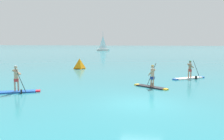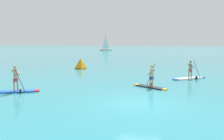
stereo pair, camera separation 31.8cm
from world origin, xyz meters
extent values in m
plane|color=teal|center=(0.00, 0.00, 0.00)|extent=(440.00, 440.00, 0.00)
cube|color=blue|center=(-8.39, 0.84, 0.05)|extent=(2.47, 1.63, 0.09)
cube|color=red|center=(-7.15, 1.43, 0.05)|extent=(0.47, 0.54, 0.09)
cylinder|color=tan|center=(-8.28, 0.89, 0.51)|extent=(0.11, 0.11, 0.84)
cylinder|color=tan|center=(-8.48, 0.79, 0.51)|extent=(0.11, 0.11, 0.84)
cube|color=red|center=(-8.38, 0.84, 0.84)|extent=(0.33, 0.31, 0.22)
cylinder|color=tan|center=(-8.38, 0.84, 1.25)|extent=(0.26, 0.26, 0.63)
sphere|color=tan|center=(-8.38, 0.84, 1.70)|extent=(0.21, 0.21, 0.21)
cylinder|color=white|center=(-8.38, 0.84, 1.80)|extent=(0.18, 0.18, 0.06)
cylinder|color=tan|center=(-8.40, 1.00, 1.36)|extent=(0.51, 0.33, 0.40)
cylinder|color=tan|center=(-8.27, 0.72, 1.36)|extent=(0.51, 0.33, 0.40)
cylinder|color=black|center=(-7.88, 0.61, 0.87)|extent=(0.56, 0.29, 1.63)
cube|color=black|center=(-7.88, 0.61, 0.11)|extent=(0.16, 0.21, 0.32)
cube|color=black|center=(0.26, 4.66, 0.04)|extent=(2.25, 1.72, 0.09)
cube|color=yellow|center=(-0.83, 5.35, 0.04)|extent=(0.46, 0.50, 0.09)
cube|color=yellow|center=(1.35, 3.97, 0.04)|extent=(0.43, 0.45, 0.09)
cylinder|color=tan|center=(0.29, 4.64, 0.45)|extent=(0.11, 0.11, 0.73)
cylinder|color=tan|center=(0.44, 4.54, 0.45)|extent=(0.11, 0.11, 0.73)
cube|color=navy|center=(0.37, 4.59, 0.73)|extent=(0.34, 0.32, 0.22)
cylinder|color=tan|center=(0.37, 4.59, 1.12)|extent=(0.26, 0.26, 0.59)
sphere|color=tan|center=(0.37, 4.59, 1.55)|extent=(0.21, 0.21, 0.21)
cylinder|color=orange|center=(0.37, 4.59, 1.64)|extent=(0.18, 0.18, 0.06)
cylinder|color=tan|center=(0.24, 4.49, 1.14)|extent=(0.41, 0.31, 0.52)
cylinder|color=tan|center=(0.41, 4.75, 1.14)|extent=(0.41, 0.31, 0.52)
cylinder|color=black|center=(0.28, 5.11, 0.93)|extent=(0.66, 0.44, 1.74)
cube|color=black|center=(0.28, 5.11, 0.11)|extent=(0.17, 0.21, 0.32)
cube|color=white|center=(3.41, 9.69, 0.05)|extent=(2.62, 2.30, 0.10)
cube|color=blue|center=(4.64, 10.68, 0.05)|extent=(0.57, 0.59, 0.10)
cube|color=blue|center=(2.18, 8.69, 0.05)|extent=(0.53, 0.54, 0.10)
cylinder|color=#997051|center=(3.60, 9.84, 0.48)|extent=(0.11, 0.11, 0.75)
cylinder|color=#997051|center=(3.38, 9.66, 0.48)|extent=(0.11, 0.11, 0.75)
cube|color=red|center=(3.49, 9.75, 0.76)|extent=(0.34, 0.33, 0.22)
cylinder|color=#997051|center=(3.49, 9.75, 1.13)|extent=(0.26, 0.26, 0.56)
sphere|color=#997051|center=(3.49, 9.75, 1.55)|extent=(0.21, 0.21, 0.21)
cylinder|color=#338C4C|center=(3.49, 9.75, 1.64)|extent=(0.18, 0.18, 0.06)
cylinder|color=#997051|center=(3.44, 9.90, 1.19)|extent=(0.43, 0.40, 0.45)
cylinder|color=#997051|center=(3.63, 9.67, 1.19)|extent=(0.43, 0.40, 0.45)
cylinder|color=black|center=(4.04, 9.63, 0.92)|extent=(0.71, 0.61, 1.63)
cube|color=black|center=(4.04, 9.63, 0.12)|extent=(0.19, 0.21, 0.32)
pyramid|color=orange|center=(-9.37, 15.06, 0.65)|extent=(1.63, 1.63, 1.30)
torus|color=#915407|center=(-9.37, 15.06, 0.06)|extent=(1.42, 1.42, 0.12)
cube|color=white|center=(-23.56, 78.10, 0.33)|extent=(5.05, 3.46, 0.66)
cylinder|color=#B2B2B7|center=(-23.56, 78.10, 4.12)|extent=(0.12, 0.12, 6.92)
pyramid|color=white|center=(-23.56, 78.10, 3.41)|extent=(2.01, 1.14, 5.30)
camera|label=1|loc=(1.30, -12.57, 3.35)|focal=37.21mm
camera|label=2|loc=(1.61, -12.50, 3.35)|focal=37.21mm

